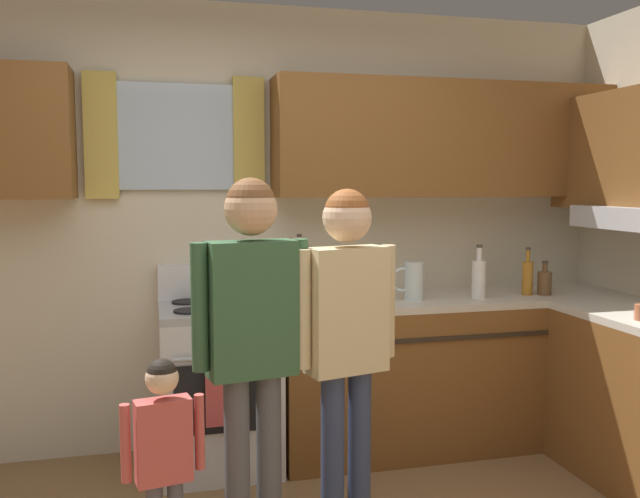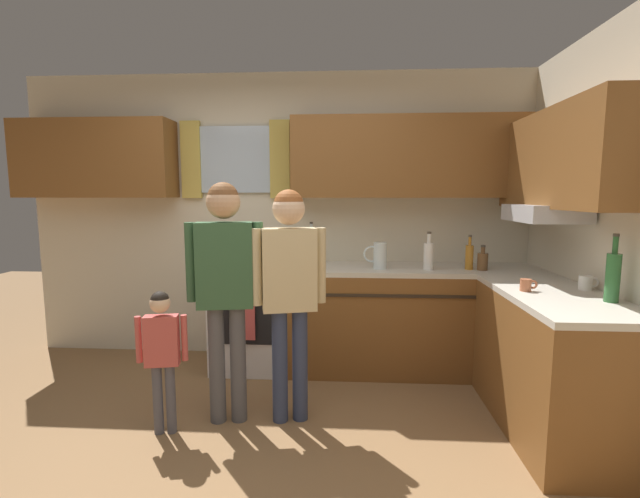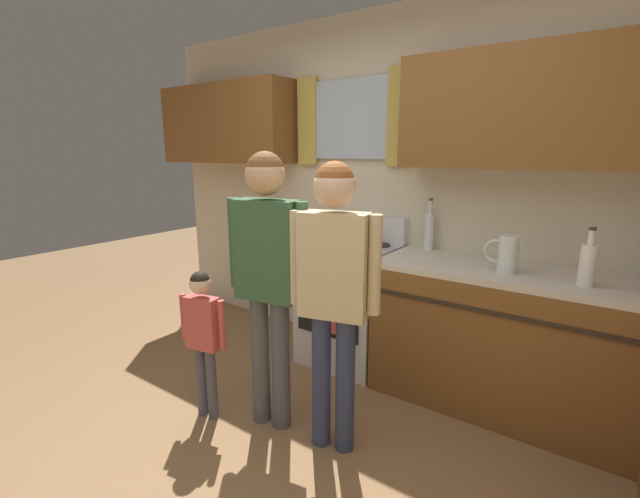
# 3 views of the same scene
# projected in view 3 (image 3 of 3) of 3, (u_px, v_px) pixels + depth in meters

# --- Properties ---
(ground_plane) EXTENTS (12.00, 12.00, 0.00)m
(ground_plane) POSITION_uv_depth(u_px,v_px,m) (212.00, 489.00, 2.06)
(ground_plane) COLOR olive
(back_wall_unit) EXTENTS (4.60, 0.42, 2.60)m
(back_wall_unit) POSITION_uv_depth(u_px,v_px,m) (395.00, 162.00, 3.15)
(back_wall_unit) COLOR beige
(back_wall_unit) RESTS_ON ground
(kitchen_counter_run) EXTENTS (2.12, 1.91, 0.90)m
(kitchen_counter_run) POSITION_uv_depth(u_px,v_px,m) (612.00, 395.00, 2.05)
(kitchen_counter_run) COLOR brown
(kitchen_counter_run) RESTS_ON ground
(stove_oven) EXTENTS (0.63, 0.67, 1.10)m
(stove_oven) POSITION_uv_depth(u_px,v_px,m) (350.00, 301.00, 3.28)
(stove_oven) COLOR silver
(stove_oven) RESTS_ON ground
(bottle_tall_clear) EXTENTS (0.07, 0.07, 0.37)m
(bottle_tall_clear) POSITION_uv_depth(u_px,v_px,m) (429.00, 230.00, 3.05)
(bottle_tall_clear) COLOR silver
(bottle_tall_clear) RESTS_ON kitchen_counter_run
(bottle_milk_white) EXTENTS (0.08, 0.08, 0.31)m
(bottle_milk_white) POSITION_uv_depth(u_px,v_px,m) (588.00, 264.00, 2.22)
(bottle_milk_white) COLOR white
(bottle_milk_white) RESTS_ON kitchen_counter_run
(water_pitcher) EXTENTS (0.19, 0.11, 0.22)m
(water_pitcher) POSITION_uv_depth(u_px,v_px,m) (507.00, 254.00, 2.46)
(water_pitcher) COLOR silver
(water_pitcher) RESTS_ON kitchen_counter_run
(adult_holding_child) EXTENTS (0.49, 0.22, 1.59)m
(adult_holding_child) POSITION_uv_depth(u_px,v_px,m) (268.00, 261.00, 2.35)
(adult_holding_child) COLOR #4C4C51
(adult_holding_child) RESTS_ON ground
(adult_in_plaid) EXTENTS (0.47, 0.23, 1.55)m
(adult_in_plaid) POSITION_uv_depth(u_px,v_px,m) (334.00, 276.00, 2.16)
(adult_in_plaid) COLOR #2D3856
(adult_in_plaid) RESTS_ON ground
(small_child) EXTENTS (0.31, 0.12, 0.92)m
(small_child) POSITION_uv_depth(u_px,v_px,m) (203.00, 328.00, 2.51)
(small_child) COLOR #4C4C56
(small_child) RESTS_ON ground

